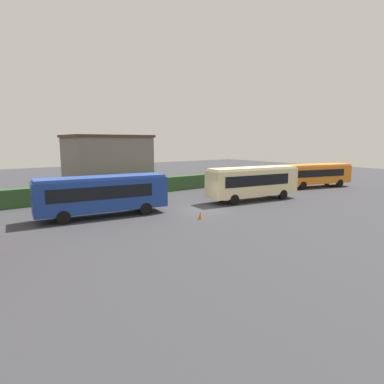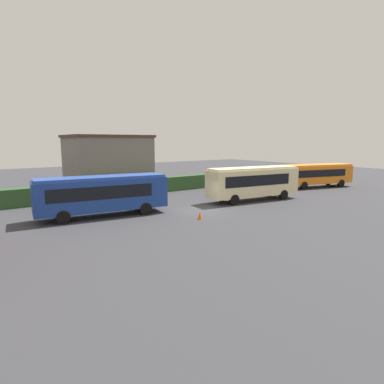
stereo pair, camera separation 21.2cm
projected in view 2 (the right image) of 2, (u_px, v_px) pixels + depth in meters
ground_plane at (203, 210)px, 27.93m from camera, size 115.11×115.11×0.00m
bus_blue at (103, 193)px, 25.36m from camera, size 10.37×3.78×3.20m
bus_cream at (253, 182)px, 32.23m from camera, size 10.16×3.77×3.35m
bus_orange at (317, 174)px, 41.63m from camera, size 9.98×4.78×2.96m
person_center at (135, 197)px, 28.97m from camera, size 0.56×0.43×1.80m
person_right at (231, 186)px, 36.10m from camera, size 0.49×0.31×1.86m
person_far at (296, 178)px, 44.11m from camera, size 0.56×0.50×1.67m
hedge_row at (143, 186)px, 36.56m from camera, size 69.55×1.36×1.69m
depot_building at (108, 163)px, 39.17m from camera, size 9.38×7.20×6.63m
traffic_cone at (200, 215)px, 24.65m from camera, size 0.36×0.36×0.60m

